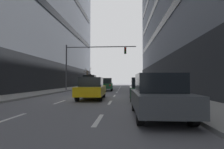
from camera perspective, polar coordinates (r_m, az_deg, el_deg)
ground_plane at (r=14.55m, az=-6.01°, el=-7.29°), size 120.00×120.00×0.00m
sidewalk_left at (r=16.84m, az=-27.92°, el=-6.10°), size 3.10×80.00×0.14m
sidewalk_right at (r=14.83m, az=19.10°, el=-6.82°), size 3.10×80.00×0.14m
lane_stripe_l1_s2 at (r=7.62m, az=-29.43°, el=-11.95°), size 0.16×2.00×0.01m
lane_stripe_l1_s3 at (r=12.07m, az=-16.11°, el=-8.31°), size 0.16×2.00×0.01m
lane_stripe_l1_s4 at (r=16.84m, az=-10.22°, el=-6.52°), size 0.16×2.00×0.01m
lane_stripe_l1_s5 at (r=21.71m, az=-6.96°, el=-5.50°), size 0.16×2.00×0.01m
lane_stripe_l1_s6 at (r=26.62m, az=-4.91°, el=-4.84°), size 0.16×2.00×0.01m
lane_stripe_l1_s7 at (r=31.57m, az=-3.51°, el=-4.38°), size 0.16×2.00×0.01m
lane_stripe_l1_s8 at (r=36.53m, az=-2.48°, el=-4.05°), size 0.16×2.00×0.01m
lane_stripe_l1_s9 at (r=41.50m, az=-1.70°, el=-3.80°), size 0.16×2.00×0.01m
lane_stripe_l1_s10 at (r=46.47m, az=-1.09°, el=-3.60°), size 0.16×2.00×0.01m
lane_stripe_l2_s2 at (r=6.48m, az=-4.31°, el=-14.02°), size 0.16×2.00×0.01m
lane_stripe_l2_s3 at (r=11.39m, az=-0.64°, el=-8.78°), size 0.16×2.00×0.01m
lane_stripe_l2_s4 at (r=16.35m, az=0.79°, el=-6.69°), size 0.16×2.00×0.01m
lane_stripe_l2_s5 at (r=21.33m, az=1.54°, el=-5.57°), size 0.16×2.00×0.01m
lane_stripe_l2_s6 at (r=26.32m, az=2.00°, el=-4.88°), size 0.16×2.00×0.01m
lane_stripe_l2_s7 at (r=31.31m, az=2.32°, el=-4.41°), size 0.16×2.00×0.01m
lane_stripe_l2_s8 at (r=36.31m, az=2.55°, el=-4.06°), size 0.16×2.00×0.01m
lane_stripe_l2_s9 at (r=41.30m, az=2.73°, el=-3.80°), size 0.16×2.00×0.01m
lane_stripe_l2_s10 at (r=46.30m, az=2.86°, el=-3.60°), size 0.16×2.00×0.01m
car_driving_0 at (r=24.56m, az=-2.00°, el=-3.15°), size 2.09×4.59×1.69m
taxi_driving_1 at (r=42.66m, az=-3.66°, el=-2.68°), size 1.84×4.30×1.78m
taxi_driving_2 at (r=13.34m, az=-6.43°, el=-4.38°), size 1.91×4.31×1.77m
taxi_driving_3 at (r=30.11m, az=-7.04°, el=-2.39°), size 1.98×4.63×2.42m
car_parked_0 at (r=7.00m, az=14.25°, el=-6.52°), size 1.85×4.32×1.61m
car_parked_1 at (r=12.87m, az=9.53°, el=-4.53°), size 1.80×4.20×1.57m
traffic_signal_0 at (r=24.14m, az=-7.50°, el=5.31°), size 9.27×0.35×5.97m
street_tree_0 at (r=41.70m, az=-7.81°, el=-0.88°), size 1.85×2.05×4.20m
pedestrian_0 at (r=29.66m, az=13.37°, el=-2.43°), size 0.49×0.33×1.62m
pedestrian_1 at (r=22.41m, az=13.59°, el=-2.42°), size 0.23×0.53×1.73m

